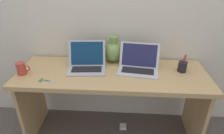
% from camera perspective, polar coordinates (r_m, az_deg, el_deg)
% --- Properties ---
extents(ground_plane, '(6.00, 6.00, 0.00)m').
position_cam_1_polar(ground_plane, '(2.13, 0.00, -18.71)').
color(ground_plane, '#564C47').
extents(back_wall, '(4.40, 0.04, 2.40)m').
position_cam_1_polar(back_wall, '(1.84, 0.69, 16.82)').
color(back_wall, beige).
rests_on(back_wall, ground).
extents(desk, '(1.67, 0.58, 0.72)m').
position_cam_1_polar(desk, '(1.76, 0.00, -5.59)').
color(desk, tan).
rests_on(desk, ground).
extents(laptop_left, '(0.35, 0.28, 0.24)m').
position_cam_1_polar(laptop_left, '(1.75, -7.44, 1.56)').
color(laptop_left, '#B2B2B7').
rests_on(laptop_left, desk).
extents(laptop_right, '(0.38, 0.29, 0.23)m').
position_cam_1_polar(laptop_right, '(1.72, 7.88, 1.04)').
color(laptop_right, silver).
rests_on(laptop_right, desk).
extents(green_vase, '(0.19, 0.19, 0.25)m').
position_cam_1_polar(green_vase, '(1.85, 0.46, 4.76)').
color(green_vase, '#75934C').
rests_on(green_vase, desk).
extents(coffee_mug, '(0.12, 0.08, 0.11)m').
position_cam_1_polar(coffee_mug, '(1.81, -25.27, -0.41)').
color(coffee_mug, '#B23D33').
rests_on(coffee_mug, desk).
extents(pen_cup, '(0.08, 0.08, 0.17)m').
position_cam_1_polar(pen_cup, '(1.79, 20.20, 0.18)').
color(pen_cup, black).
rests_on(pen_cup, desk).
extents(scissors, '(0.15, 0.06, 0.01)m').
position_cam_1_polar(scissors, '(1.65, -19.48, -3.81)').
color(scissors, '#B7B7BC').
rests_on(scissors, desk).
extents(power_brick, '(0.07, 0.07, 0.03)m').
position_cam_1_polar(power_brick, '(2.17, 3.29, -17.26)').
color(power_brick, white).
rests_on(power_brick, ground).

